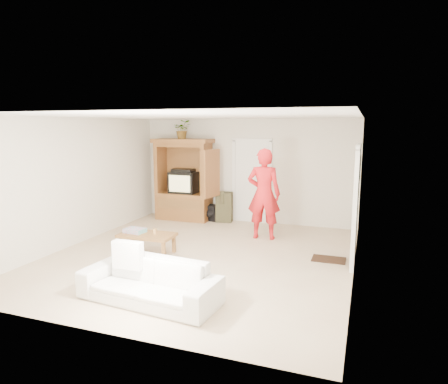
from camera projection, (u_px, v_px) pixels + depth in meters
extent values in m
plane|color=tan|center=(201.00, 256.00, 7.53)|extent=(6.00, 6.00, 0.00)
plane|color=white|center=(199.00, 116.00, 7.11)|extent=(6.00, 6.00, 0.00)
plane|color=silver|center=(247.00, 171.00, 10.11)|extent=(5.50, 0.00, 5.50)
plane|color=silver|center=(96.00, 227.00, 4.53)|extent=(5.50, 0.00, 5.50)
plane|color=silver|center=(77.00, 181.00, 8.24)|extent=(0.00, 6.00, 6.00)
plane|color=silver|center=(358.00, 197.00, 6.41)|extent=(0.00, 6.00, 6.00)
cube|color=brown|center=(184.00, 206.00, 10.47)|extent=(1.40, 0.60, 0.70)
cube|color=brown|center=(161.00, 169.00, 10.53)|extent=(0.10, 0.60, 1.20)
cube|color=brown|center=(207.00, 171.00, 10.10)|extent=(0.10, 0.60, 1.20)
cube|color=brown|center=(188.00, 169.00, 10.56)|extent=(1.40, 0.06, 1.20)
cube|color=brown|center=(183.00, 145.00, 10.21)|extent=(1.40, 0.60, 0.10)
cube|color=brown|center=(183.00, 141.00, 10.19)|extent=(1.52, 0.68, 0.10)
cube|color=brown|center=(212.00, 174.00, 9.55)|extent=(0.16, 0.67, 1.15)
cube|color=black|center=(184.00, 182.00, 10.39)|extent=(0.70, 0.52, 0.55)
cube|color=tan|center=(179.00, 184.00, 10.14)|extent=(0.58, 0.02, 0.42)
cube|color=black|center=(183.00, 170.00, 10.31)|extent=(0.55, 0.35, 0.08)
cube|color=olive|center=(179.00, 204.00, 10.19)|extent=(1.19, 0.03, 0.25)
cube|color=white|center=(252.00, 182.00, 10.07)|extent=(0.85, 0.05, 2.04)
cube|color=black|center=(356.00, 207.00, 7.02)|extent=(0.05, 0.90, 2.04)
cube|color=black|center=(360.00, 167.00, 8.13)|extent=(0.03, 0.60, 0.48)
cube|color=#382316|center=(329.00, 259.00, 7.32)|extent=(0.60, 0.40, 0.02)
imported|color=#4C7238|center=(182.00, 130.00, 10.12)|extent=(0.54, 0.52, 0.47)
imported|color=red|center=(264.00, 194.00, 8.58)|extent=(0.75, 0.53, 1.97)
imported|color=silver|center=(149.00, 282.00, 5.56)|extent=(2.06, 0.96, 0.58)
cube|color=olive|center=(147.00, 235.00, 7.64)|extent=(1.06, 0.60, 0.06)
cube|color=olive|center=(120.00, 246.00, 7.61)|extent=(0.06, 0.06, 0.33)
cube|color=olive|center=(133.00, 240.00, 8.02)|extent=(0.06, 0.06, 0.33)
cube|color=olive|center=(164.00, 251.00, 7.33)|extent=(0.06, 0.06, 0.33)
cube|color=olive|center=(174.00, 244.00, 7.74)|extent=(0.06, 0.06, 0.33)
cube|color=#FF548E|center=(135.00, 230.00, 7.72)|extent=(0.41, 0.32, 0.08)
cylinder|color=tan|center=(155.00, 231.00, 7.63)|extent=(0.08, 0.08, 0.10)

